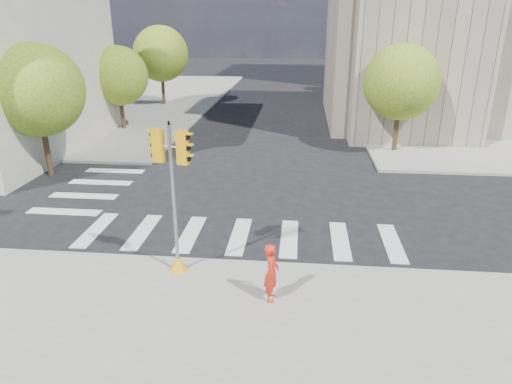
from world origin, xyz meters
TOP-DOWN VIEW (x-y plane):
  - ground at (0.00, 0.00)m, footprint 160.00×160.00m
  - sidewalk_far_right at (20.00, 26.00)m, footprint 28.00×40.00m
  - sidewalk_far_left at (-20.00, 26.00)m, footprint 28.00×40.00m
  - civic_building at (15.59, 19.12)m, footprint 26.00×16.00m
  - tree_lw_near at (-10.50, 4.00)m, footprint 4.40×4.40m
  - tree_lw_mid at (-10.50, 14.00)m, footprint 4.00×4.00m
  - tree_lw_far at (-10.50, 24.00)m, footprint 4.80×4.80m
  - tree_re_near at (7.50, 10.00)m, footprint 4.20×4.20m
  - tree_re_mid at (7.50, 22.00)m, footprint 4.60×4.60m
  - tree_re_far at (7.50, 34.00)m, footprint 4.00×4.00m
  - lamp_near at (8.00, 14.00)m, footprint 0.35×0.18m
  - lamp_far at (8.00, 28.00)m, footprint 0.35×0.18m
  - traffic_signal at (-1.60, -4.80)m, footprint 1.08×0.56m
  - photographer at (1.33, -6.05)m, footprint 0.41×0.61m

SIDE VIEW (x-z plane):
  - ground at x=0.00m, z-range 0.00..0.00m
  - sidewalk_far_right at x=20.00m, z-range 0.00..0.15m
  - sidewalk_far_left at x=-20.00m, z-range 0.00..0.15m
  - photographer at x=1.33m, z-range 0.15..1.81m
  - traffic_signal at x=-1.60m, z-range -0.20..4.41m
  - tree_lw_mid at x=-10.50m, z-range 0.88..6.65m
  - tree_re_far at x=7.50m, z-range 0.93..6.80m
  - tree_re_near at x=7.50m, z-range 0.97..7.13m
  - tree_lw_near at x=-10.50m, z-range 1.00..7.41m
  - tree_re_mid at x=7.50m, z-range 1.02..7.68m
  - tree_lw_far at x=-10.50m, z-range 1.07..8.01m
  - lamp_near at x=8.00m, z-range 0.52..8.63m
  - lamp_far at x=8.00m, z-range 0.52..8.63m
  - civic_building at x=15.59m, z-range -2.43..16.96m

